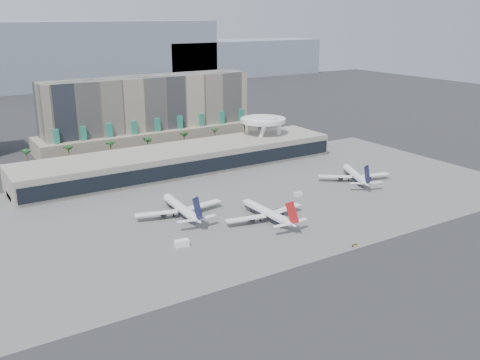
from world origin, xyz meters
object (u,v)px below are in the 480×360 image
service_vehicle_a (182,243)px  taxiway_sign (355,246)px  airliner_left (181,208)px  airliner_centre (267,213)px  airliner_right (355,175)px  service_vehicle_b (298,194)px

service_vehicle_a → taxiway_sign: 60.91m
airliner_left → service_vehicle_a: airliner_left is taller
airliner_centre → service_vehicle_a: (-39.68, -4.47, -2.01)m
taxiway_sign → airliner_right: bearing=47.5°
taxiway_sign → airliner_centre: bearing=108.8°
airliner_left → airliner_centre: airliner_left is taller
service_vehicle_b → taxiway_sign: service_vehicle_b is taller
service_vehicle_a → service_vehicle_b: bearing=26.6°
airliner_left → taxiway_sign: bearing=-54.2°
service_vehicle_a → airliner_left: bearing=73.9°
service_vehicle_a → service_vehicle_b: 71.32m
airliner_centre → service_vehicle_b: bearing=28.9°
airliner_centre → airliner_right: size_ratio=1.07×
service_vehicle_a → taxiway_sign: bearing=-22.9°
airliner_centre → service_vehicle_a: size_ratio=7.44×
airliner_left → service_vehicle_a: 29.99m
airliner_left → airliner_right: (92.64, -2.99, -0.14)m
service_vehicle_b → taxiway_sign: size_ratio=1.73×
service_vehicle_a → taxiway_sign: size_ratio=2.34×
airliner_left → service_vehicle_a: (-12.90, -26.99, -2.16)m
service_vehicle_b → airliner_right: bearing=14.5°
service_vehicle_a → airliner_right: bearing=22.3°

